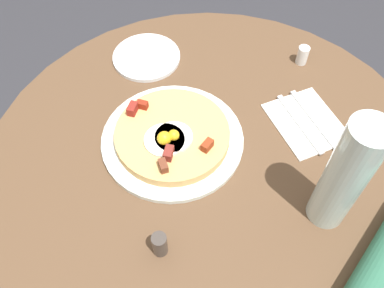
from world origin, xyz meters
name	(u,v)px	position (x,y,z in m)	size (l,w,h in m)	color
ground_plane	(204,272)	(0.00, 0.00, 0.00)	(6.00, 6.00, 0.00)	#2D2D33
dining_table	(209,198)	(0.00, 0.00, 0.57)	(0.99, 0.99, 0.75)	brown
pizza_plate	(173,139)	(0.03, 0.09, 0.76)	(0.31, 0.31, 0.01)	silver
breakfast_pizza	(172,135)	(0.02, 0.09, 0.78)	(0.25, 0.25, 0.05)	tan
bread_plate	(147,57)	(0.27, 0.22, 0.76)	(0.17, 0.17, 0.01)	white
napkin	(306,122)	(0.14, -0.19, 0.76)	(0.17, 0.14, 0.00)	white
fork	(313,119)	(0.15, -0.21, 0.76)	(0.18, 0.01, 0.01)	silver
knife	(300,123)	(0.13, -0.18, 0.76)	(0.18, 0.01, 0.01)	silver
water_bottle	(345,177)	(-0.08, -0.24, 0.89)	(0.07, 0.07, 0.27)	silver
salt_shaker	(303,55)	(0.33, -0.17, 0.78)	(0.03, 0.03, 0.05)	white
pepper_shaker	(160,244)	(-0.22, 0.06, 0.78)	(0.03, 0.03, 0.06)	#3F3833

